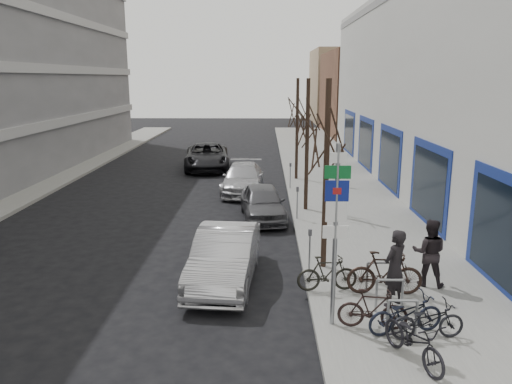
{
  "coord_description": "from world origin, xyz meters",
  "views": [
    {
      "loc": [
        0.88,
        -10.23,
        5.51
      ],
      "look_at": [
        0.61,
        5.07,
        2.0
      ],
      "focal_mm": 35.0,
      "sensor_mm": 36.0,
      "label": 1
    }
  ],
  "objects_px": {
    "tree_far": "(297,105)",
    "parked_car_back": "(243,178)",
    "parked_car_mid": "(263,202)",
    "tree_near": "(327,130)",
    "meter_back": "(290,173)",
    "meter_mid": "(297,200)",
    "parked_car_front": "(225,256)",
    "bike_near_right": "(373,309)",
    "meter_front": "(310,247)",
    "lane_car": "(207,156)",
    "bike_far_curb": "(428,317)",
    "bike_mid_inner": "(327,273)",
    "bike_mid_curb": "(406,311)",
    "tree_mid": "(308,114)",
    "highway_sign_pole": "(336,225)",
    "bike_near_left": "(414,336)",
    "pedestrian_far": "(429,252)",
    "bike_far_inner": "(385,272)",
    "pedestrian_near": "(395,268)",
    "bike_rack": "(390,292)"
  },
  "relations": [
    {
      "from": "highway_sign_pole",
      "to": "tree_far",
      "type": "relative_size",
      "value": 0.76
    },
    {
      "from": "tree_far",
      "to": "parked_car_front",
      "type": "relative_size",
      "value": 1.22
    },
    {
      "from": "bike_mid_curb",
      "to": "parked_car_front",
      "type": "bearing_deg",
      "value": 39.5
    },
    {
      "from": "meter_mid",
      "to": "parked_car_front",
      "type": "bearing_deg",
      "value": -111.89
    },
    {
      "from": "tree_mid",
      "to": "bike_near_left",
      "type": "xyz_separation_m",
      "value": [
        1.16,
        -11.51,
        -3.41
      ]
    },
    {
      "from": "meter_back",
      "to": "bike_far_curb",
      "type": "bearing_deg",
      "value": -81.61
    },
    {
      "from": "meter_front",
      "to": "parked_car_mid",
      "type": "relative_size",
      "value": 0.32
    },
    {
      "from": "bike_near_right",
      "to": "bike_mid_inner",
      "type": "bearing_deg",
      "value": 28.24
    },
    {
      "from": "highway_sign_pole",
      "to": "pedestrian_far",
      "type": "height_order",
      "value": "highway_sign_pole"
    },
    {
      "from": "parked_car_mid",
      "to": "parked_car_back",
      "type": "bearing_deg",
      "value": 95.22
    },
    {
      "from": "meter_mid",
      "to": "parked_car_mid",
      "type": "relative_size",
      "value": 0.32
    },
    {
      "from": "bike_mid_curb",
      "to": "bike_mid_inner",
      "type": "xyz_separation_m",
      "value": [
        -1.41,
        2.17,
        -0.04
      ]
    },
    {
      "from": "highway_sign_pole",
      "to": "lane_car",
      "type": "distance_m",
      "value": 20.82
    },
    {
      "from": "meter_mid",
      "to": "tree_far",
      "type": "bearing_deg",
      "value": 86.78
    },
    {
      "from": "tree_mid",
      "to": "meter_back",
      "type": "bearing_deg",
      "value": 96.42
    },
    {
      "from": "meter_mid",
      "to": "bike_mid_inner",
      "type": "bearing_deg",
      "value": -87.06
    },
    {
      "from": "highway_sign_pole",
      "to": "meter_back",
      "type": "xyz_separation_m",
      "value": [
        -0.25,
        14.01,
        -1.54
      ]
    },
    {
      "from": "bike_mid_inner",
      "to": "bike_far_inner",
      "type": "height_order",
      "value": "bike_far_inner"
    },
    {
      "from": "bike_near_right",
      "to": "lane_car",
      "type": "distance_m",
      "value": 21.16
    },
    {
      "from": "tree_far",
      "to": "pedestrian_far",
      "type": "relative_size",
      "value": 3.01
    },
    {
      "from": "meter_front",
      "to": "bike_near_left",
      "type": "bearing_deg",
      "value": -70.38
    },
    {
      "from": "bike_rack",
      "to": "meter_front",
      "type": "bearing_deg",
      "value": 124.51
    },
    {
      "from": "bike_mid_inner",
      "to": "parked_car_back",
      "type": "distance_m",
      "value": 12.26
    },
    {
      "from": "tree_mid",
      "to": "bike_near_right",
      "type": "height_order",
      "value": "tree_mid"
    },
    {
      "from": "bike_mid_curb",
      "to": "parked_car_front",
      "type": "relative_size",
      "value": 0.38
    },
    {
      "from": "bike_near_right",
      "to": "bike_far_inner",
      "type": "bearing_deg",
      "value": -13.16
    },
    {
      "from": "tree_near",
      "to": "meter_front",
      "type": "height_order",
      "value": "tree_near"
    },
    {
      "from": "bike_mid_curb",
      "to": "meter_front",
      "type": "bearing_deg",
      "value": 13.41
    },
    {
      "from": "highway_sign_pole",
      "to": "parked_car_front",
      "type": "relative_size",
      "value": 0.93
    },
    {
      "from": "tree_mid",
      "to": "pedestrian_near",
      "type": "xyz_separation_m",
      "value": [
        1.38,
        -9.03,
        -3.01
      ]
    },
    {
      "from": "bike_far_curb",
      "to": "lane_car",
      "type": "xyz_separation_m",
      "value": [
        -6.98,
        20.73,
        0.16
      ]
    },
    {
      "from": "bike_far_curb",
      "to": "meter_back",
      "type": "bearing_deg",
      "value": 1.92
    },
    {
      "from": "parked_car_front",
      "to": "lane_car",
      "type": "relative_size",
      "value": 0.79
    },
    {
      "from": "bike_mid_curb",
      "to": "bike_mid_inner",
      "type": "relative_size",
      "value": 1.08
    },
    {
      "from": "meter_front",
      "to": "meter_back",
      "type": "distance_m",
      "value": 11.0
    },
    {
      "from": "bike_far_inner",
      "to": "parked_car_front",
      "type": "height_order",
      "value": "parked_car_front"
    },
    {
      "from": "pedestrian_far",
      "to": "bike_far_inner",
      "type": "bearing_deg",
      "value": 42.65
    },
    {
      "from": "tree_mid",
      "to": "parked_car_mid",
      "type": "distance_m",
      "value": 4.0
    },
    {
      "from": "meter_back",
      "to": "bike_near_left",
      "type": "relative_size",
      "value": 0.72
    },
    {
      "from": "bike_rack",
      "to": "lane_car",
      "type": "relative_size",
      "value": 0.4
    },
    {
      "from": "meter_back",
      "to": "bike_near_right",
      "type": "bearing_deg",
      "value": -85.59
    },
    {
      "from": "bike_rack",
      "to": "pedestrian_near",
      "type": "height_order",
      "value": "pedestrian_near"
    },
    {
      "from": "highway_sign_pole",
      "to": "bike_rack",
      "type": "xyz_separation_m",
      "value": [
        1.4,
        0.61,
        -1.8
      ]
    },
    {
      "from": "parked_car_back",
      "to": "pedestrian_far",
      "type": "bearing_deg",
      "value": -63.44
    },
    {
      "from": "tree_mid",
      "to": "meter_mid",
      "type": "distance_m",
      "value": 3.55
    },
    {
      "from": "tree_near",
      "to": "meter_back",
      "type": "relative_size",
      "value": 4.33
    },
    {
      "from": "tree_far",
      "to": "parked_car_back",
      "type": "height_order",
      "value": "tree_far"
    },
    {
      "from": "bike_rack",
      "to": "highway_sign_pole",
      "type": "bearing_deg",
      "value": -156.41
    },
    {
      "from": "bike_far_curb",
      "to": "lane_car",
      "type": "bearing_deg",
      "value": 12.15
    },
    {
      "from": "highway_sign_pole",
      "to": "pedestrian_far",
      "type": "bearing_deg",
      "value": 38.38
    }
  ]
}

